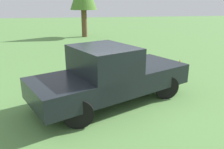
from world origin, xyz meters
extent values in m
plane|color=#5B8C47|center=(0.00, 0.00, 0.00)|extent=(80.00, 80.00, 0.00)
cylinder|color=black|center=(-1.00, -1.50, 0.39)|extent=(0.78, 0.22, 0.78)
cylinder|color=black|center=(-1.70, -0.04, 0.39)|extent=(0.78, 0.22, 0.78)
cylinder|color=black|center=(1.90, -0.13, 0.39)|extent=(0.78, 0.22, 0.78)
cylinder|color=black|center=(1.20, 1.34, 0.39)|extent=(0.78, 0.22, 0.78)
cube|color=black|center=(-1.26, -0.73, 0.73)|extent=(2.63, 2.60, 0.64)
cube|color=black|center=(0.37, 0.05, 1.11)|extent=(2.27, 2.42, 1.40)
cube|color=slate|center=(0.37, 0.05, 1.55)|extent=(1.99, 2.18, 0.48)
cube|color=black|center=(1.28, 0.48, 0.71)|extent=(3.00, 2.77, 0.60)
cube|color=silver|center=(-2.11, -1.13, 0.47)|extent=(0.90, 1.72, 0.16)
cylinder|color=brown|center=(0.23, -14.22, 1.18)|extent=(0.48, 0.48, 2.36)
cone|color=orange|center=(-3.49, -2.81, 0.28)|extent=(0.32, 0.32, 0.55)
camera|label=1|loc=(1.21, 6.51, 3.07)|focal=36.34mm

